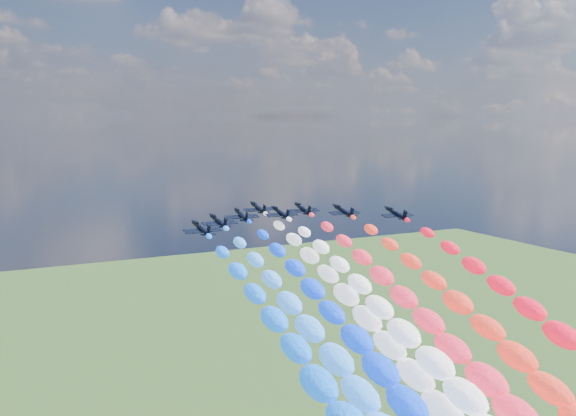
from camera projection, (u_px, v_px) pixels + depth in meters
jet_0 at (201, 229)px, 149.90m from camera, size 9.23×12.15×4.76m
jet_1 at (219, 221)px, 160.36m from camera, size 8.96×11.96×4.76m
trail_1 at (346, 393)px, 111.86m from camera, size 6.66×113.28×46.43m
jet_2 at (242, 215)px, 170.62m from camera, size 9.19×12.12×4.76m
trail_2 at (367, 370)px, 122.12m from camera, size 6.66×113.28×46.43m
jet_3 at (281, 213)px, 174.40m from camera, size 8.55×11.67×4.76m
trail_3 at (418, 362)px, 125.90m from camera, size 6.66×113.28×46.43m
jet_4 at (258, 208)px, 183.90m from camera, size 8.52×11.65×4.76m
trail_4 at (378, 345)px, 135.40m from camera, size 6.66×113.28×46.43m
jet_5 at (303, 209)px, 181.98m from camera, size 8.88×11.91×4.76m
trail_5 at (441, 349)px, 133.49m from camera, size 6.66×113.28×46.43m
jet_6 at (344, 211)px, 177.78m from camera, size 8.70×11.78×4.76m
trail_6 at (501, 356)px, 129.29m from camera, size 6.66×113.28×46.43m
jet_7 at (396, 213)px, 173.26m from camera, size 8.84×11.88×4.76m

